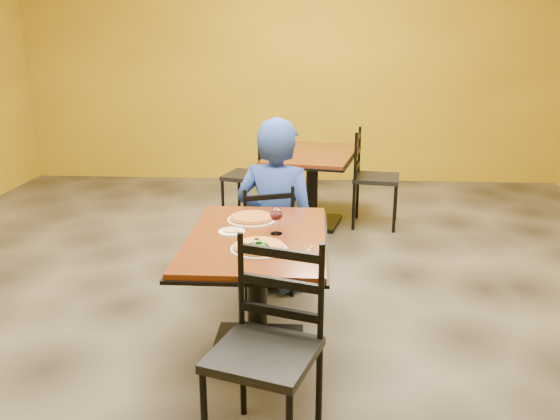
# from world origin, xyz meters

# --- Properties ---
(floor) EXTENTS (7.00, 8.00, 0.01)m
(floor) POSITION_xyz_m (0.00, 0.00, 0.00)
(floor) COLOR black
(floor) RESTS_ON ground
(wall_back) EXTENTS (7.00, 0.01, 3.00)m
(wall_back) POSITION_xyz_m (0.00, 4.00, 1.50)
(wall_back) COLOR gold
(wall_back) RESTS_ON ground
(table_main) EXTENTS (0.83, 1.23, 0.75)m
(table_main) POSITION_xyz_m (0.00, -0.50, 0.56)
(table_main) COLOR #5D230E
(table_main) RESTS_ON floor
(table_second) EXTENTS (1.05, 1.36, 0.75)m
(table_second) POSITION_xyz_m (0.31, 2.06, 0.56)
(table_second) COLOR #5D230E
(table_second) RESTS_ON floor
(chair_main_near) EXTENTS (0.56, 0.56, 0.99)m
(chair_main_near) POSITION_xyz_m (0.12, -1.39, 0.49)
(chair_main_near) COLOR black
(chair_main_near) RESTS_ON floor
(chair_main_far) EXTENTS (0.49, 0.49, 0.85)m
(chair_main_far) POSITION_xyz_m (-0.04, 0.39, 0.42)
(chair_main_far) COLOR black
(chair_main_far) RESTS_ON floor
(chair_second_left) EXTENTS (0.55, 0.55, 0.99)m
(chair_second_left) POSITION_xyz_m (-0.34, 2.06, 0.49)
(chair_second_left) COLOR black
(chair_second_left) RESTS_ON floor
(chair_second_right) EXTENTS (0.51, 0.51, 0.98)m
(chair_second_right) POSITION_xyz_m (0.95, 2.06, 0.49)
(chair_second_right) COLOR black
(chair_second_right) RESTS_ON floor
(diner) EXTENTS (0.73, 0.58, 1.32)m
(diner) POSITION_xyz_m (0.05, 0.48, 0.66)
(diner) COLOR navy
(diner) RESTS_ON floor
(plate_main) EXTENTS (0.31, 0.31, 0.01)m
(plate_main) POSITION_xyz_m (0.04, -0.73, 0.76)
(plate_main) COLOR white
(plate_main) RESTS_ON table_main
(pizza_main) EXTENTS (0.28, 0.28, 0.02)m
(pizza_main) POSITION_xyz_m (0.04, -0.73, 0.77)
(pizza_main) COLOR #872F09
(pizza_main) RESTS_ON plate_main
(plate_far) EXTENTS (0.31, 0.31, 0.01)m
(plate_far) POSITION_xyz_m (-0.06, -0.21, 0.76)
(plate_far) COLOR white
(plate_far) RESTS_ON table_main
(pizza_far) EXTENTS (0.28, 0.28, 0.02)m
(pizza_far) POSITION_xyz_m (-0.06, -0.21, 0.77)
(pizza_far) COLOR gold
(pizza_far) RESTS_ON plate_far
(side_plate) EXTENTS (0.16, 0.16, 0.01)m
(side_plate) POSITION_xyz_m (-0.15, -0.45, 0.76)
(side_plate) COLOR white
(side_plate) RESTS_ON table_main
(dip) EXTENTS (0.09, 0.09, 0.01)m
(dip) POSITION_xyz_m (-0.15, -0.45, 0.76)
(dip) COLOR tan
(dip) RESTS_ON side_plate
(wine_glass) EXTENTS (0.08, 0.08, 0.18)m
(wine_glass) POSITION_xyz_m (0.11, -0.46, 0.84)
(wine_glass) COLOR white
(wine_glass) RESTS_ON table_main
(fork) EXTENTS (0.05, 0.19, 0.00)m
(fork) POSITION_xyz_m (-0.12, -0.76, 0.75)
(fork) COLOR silver
(fork) RESTS_ON table_main
(knife) EXTENTS (0.08, 0.20, 0.00)m
(knife) POSITION_xyz_m (0.30, -0.75, 0.75)
(knife) COLOR silver
(knife) RESTS_ON table_main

